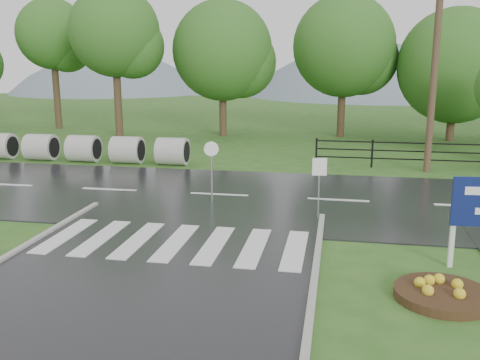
# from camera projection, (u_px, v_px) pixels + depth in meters

# --- Properties ---
(ground) EXTENTS (120.00, 120.00, 0.00)m
(ground) POSITION_uv_depth(u_px,v_px,m) (84.00, 347.00, 8.64)
(ground) COLOR #305D1F
(ground) RESTS_ON ground
(main_road) EXTENTS (90.00, 8.00, 0.04)m
(main_road) POSITION_uv_depth(u_px,v_px,m) (219.00, 196.00, 18.23)
(main_road) COLOR black
(main_road) RESTS_ON ground
(crosswalk) EXTENTS (6.50, 2.80, 0.02)m
(crosswalk) POSITION_uv_depth(u_px,v_px,m) (176.00, 242.00, 13.42)
(crosswalk) COLOR silver
(crosswalk) RESTS_ON ground
(fence_west) EXTENTS (9.58, 0.08, 1.20)m
(fence_west) POSITION_uv_depth(u_px,v_px,m) (430.00, 152.00, 22.45)
(fence_west) COLOR black
(fence_west) RESTS_ON ground
(hills) EXTENTS (102.00, 48.00, 48.00)m
(hills) POSITION_uv_depth(u_px,v_px,m) (332.00, 208.00, 73.78)
(hills) COLOR slate
(hills) RESTS_ON ground
(treeline) EXTENTS (83.20, 5.20, 10.00)m
(treeline) POSITION_uv_depth(u_px,v_px,m) (288.00, 138.00, 31.48)
(treeline) COLOR #295D1C
(treeline) RESTS_ON ground
(culvert_pipes) EXTENTS (13.90, 1.20, 1.20)m
(culvert_pipes) POSITION_uv_depth(u_px,v_px,m) (41.00, 147.00, 24.59)
(culvert_pipes) COLOR #9E9B93
(culvert_pipes) RESTS_ON ground
(flower_bed) EXTENTS (1.84, 1.84, 0.37)m
(flower_bed) POSITION_uv_depth(u_px,v_px,m) (442.00, 293.00, 10.34)
(flower_bed) COLOR #332111
(flower_bed) RESTS_ON ground
(reg_sign_small) EXTENTS (0.41, 0.07, 1.84)m
(reg_sign_small) POSITION_uv_depth(u_px,v_px,m) (319.00, 176.00, 15.09)
(reg_sign_small) COLOR #939399
(reg_sign_small) RESTS_ON ground
(reg_sign_round) EXTENTS (0.46, 0.14, 2.01)m
(reg_sign_round) POSITION_uv_depth(u_px,v_px,m) (212.00, 164.00, 17.02)
(reg_sign_round) COLOR #939399
(reg_sign_round) RESTS_ON ground
(utility_pole_east) EXTENTS (1.47, 0.31, 8.28)m
(utility_pole_east) POSITION_uv_depth(u_px,v_px,m) (435.00, 68.00, 21.23)
(utility_pole_east) COLOR #473523
(utility_pole_east) RESTS_ON ground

